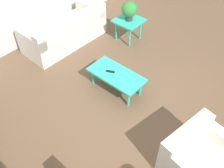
{
  "coord_description": "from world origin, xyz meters",
  "views": [
    {
      "loc": [
        -1.84,
        2.61,
        3.66
      ],
      "look_at": [
        0.22,
        0.23,
        0.55
      ],
      "focal_mm": 42.0,
      "sensor_mm": 36.0,
      "label": 1
    }
  ],
  "objects_px": {
    "armchair": "(198,158)",
    "side_table_plant": "(129,23)",
    "potted_plant": "(129,10)",
    "coffee_table": "(116,76)",
    "sofa": "(66,32)"
  },
  "relations": [
    {
      "from": "armchair",
      "to": "side_table_plant",
      "type": "distance_m",
      "value": 3.45
    },
    {
      "from": "potted_plant",
      "to": "coffee_table",
      "type": "bearing_deg",
      "value": 120.55
    },
    {
      "from": "sofa",
      "to": "side_table_plant",
      "type": "distance_m",
      "value": 1.46
    },
    {
      "from": "sofa",
      "to": "potted_plant",
      "type": "bearing_deg",
      "value": 137.95
    },
    {
      "from": "coffee_table",
      "to": "potted_plant",
      "type": "height_order",
      "value": "potted_plant"
    },
    {
      "from": "side_table_plant",
      "to": "potted_plant",
      "type": "relative_size",
      "value": 1.34
    },
    {
      "from": "armchair",
      "to": "potted_plant",
      "type": "height_order",
      "value": "potted_plant"
    },
    {
      "from": "armchair",
      "to": "potted_plant",
      "type": "xyz_separation_m",
      "value": [
        2.82,
        -1.98,
        0.48
      ]
    },
    {
      "from": "sofa",
      "to": "armchair",
      "type": "xyz_separation_m",
      "value": [
        -3.81,
        0.92,
        0.0
      ]
    },
    {
      "from": "sofa",
      "to": "potted_plant",
      "type": "height_order",
      "value": "potted_plant"
    },
    {
      "from": "coffee_table",
      "to": "side_table_plant",
      "type": "distance_m",
      "value": 1.7
    },
    {
      "from": "sofa",
      "to": "coffee_table",
      "type": "xyz_separation_m",
      "value": [
        -1.86,
        0.4,
        0.05
      ]
    },
    {
      "from": "side_table_plant",
      "to": "potted_plant",
      "type": "bearing_deg",
      "value": 123.69
    },
    {
      "from": "sofa",
      "to": "side_table_plant",
      "type": "relative_size",
      "value": 3.29
    },
    {
      "from": "sofa",
      "to": "side_table_plant",
      "type": "height_order",
      "value": "sofa"
    }
  ]
}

